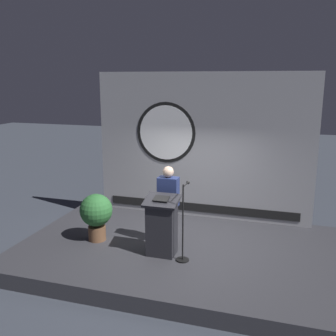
# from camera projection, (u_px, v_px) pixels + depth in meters

# --- Properties ---
(ground_plane) EXTENTS (40.00, 40.00, 0.00)m
(ground_plane) POSITION_uv_depth(u_px,v_px,m) (180.00, 260.00, 7.82)
(ground_plane) COLOR #383D47
(stage_platform) EXTENTS (6.40, 4.00, 0.30)m
(stage_platform) POSITION_uv_depth(u_px,v_px,m) (180.00, 253.00, 7.79)
(stage_platform) COLOR #333338
(stage_platform) RESTS_ON ground
(banner_display) EXTENTS (5.13, 0.12, 3.43)m
(banner_display) POSITION_uv_depth(u_px,v_px,m) (200.00, 147.00, 9.10)
(banner_display) COLOR #9E9EA3
(banner_display) RESTS_ON stage_platform
(podium) EXTENTS (0.64, 0.50, 1.16)m
(podium) POSITION_uv_depth(u_px,v_px,m) (162.00, 226.00, 7.28)
(podium) COLOR #26262B
(podium) RESTS_ON stage_platform
(speaker_person) EXTENTS (0.40, 0.26, 1.61)m
(speaker_person) POSITION_uv_depth(u_px,v_px,m) (168.00, 205.00, 7.68)
(speaker_person) COLOR black
(speaker_person) RESTS_ON stage_platform
(microphone_stand) EXTENTS (0.24, 0.50, 1.45)m
(microphone_stand) POSITION_uv_depth(u_px,v_px,m) (183.00, 234.00, 7.07)
(microphone_stand) COLOR black
(microphone_stand) RESTS_ON stage_platform
(potted_plant) EXTENTS (0.67, 0.67, 0.98)m
(potted_plant) POSITION_uv_depth(u_px,v_px,m) (96.00, 213.00, 7.92)
(potted_plant) COLOR brown
(potted_plant) RESTS_ON stage_platform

